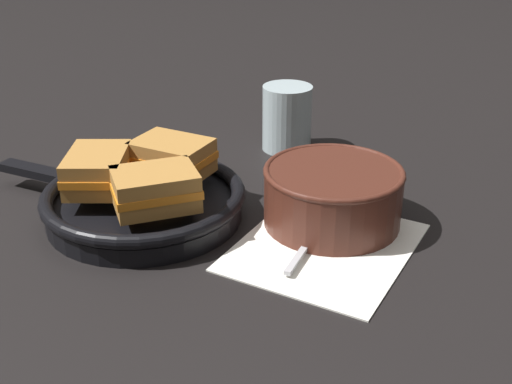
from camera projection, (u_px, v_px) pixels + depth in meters
The scene contains 9 objects.
ground_plane at pixel (283, 232), 0.80m from camera, with size 4.00×4.00×0.00m, color black.
napkin at pixel (324, 247), 0.76m from camera, with size 0.25×0.22×0.00m.
soup_bowl at pixel (333, 193), 0.80m from camera, with size 0.18×0.18×0.08m.
spoon at pixel (321, 224), 0.80m from camera, with size 0.17×0.06×0.01m.
skillet at pixel (143, 202), 0.83m from camera, with size 0.26×0.37×0.04m.
sandwich_near_left at pixel (98, 170), 0.81m from camera, with size 0.12×0.12×0.05m.
sandwich_near_right at pixel (155, 189), 0.76m from camera, with size 0.12×0.12×0.05m.
sandwich_far_left at pixel (172, 157), 0.85m from camera, with size 0.09×0.11×0.05m.
drinking_glass at pixel (287, 118), 1.03m from camera, with size 0.08×0.08×0.10m.
Camera 1 is at (-0.57, -0.40, 0.40)m, focal length 45.00 mm.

